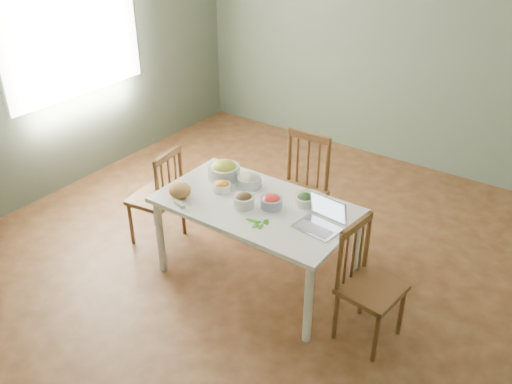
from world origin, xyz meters
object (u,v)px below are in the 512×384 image
Objects in this scene: dining_table at (256,242)px; laptop at (318,216)px; chair_far at (297,193)px; chair_left at (155,195)px; bread_boule at (180,190)px; chair_right at (372,287)px; bowl_squash at (224,170)px.

dining_table is 0.70m from laptop.
chair_far reaches higher than chair_left.
chair_left is 0.61m from bread_boule.
bread_boule is 0.57× the size of laptop.
dining_table is at bearing 25.11° from bread_boule.
chair_right is 0.59m from laptop.
bowl_squash is (-0.42, -0.45, 0.28)m from chair_far.
chair_far is at bearing 91.76° from dining_table.
chair_right is at bearing -0.37° from laptop.
bread_boule is (-0.53, -0.25, 0.40)m from dining_table.
bowl_squash is at bearing 78.10° from bread_boule.
bread_boule is at bearing -162.39° from laptop.
chair_right reaches higher than dining_table.
dining_table is 1.68× the size of chair_right.
laptop is (-0.47, 0.05, 0.36)m from chair_right.
chair_far reaches higher than dining_table.
chair_left is at bearing 95.80° from chair_right.
dining_table is 8.69× the size of bread_boule.
dining_table is 1.02m from chair_left.
laptop is (0.97, -0.20, 0.03)m from bowl_squash.
bowl_squash reaches higher than bread_boule.
dining_table is 4.95× the size of laptop.
dining_table is at bearing 84.52° from chair_left.
chair_left is (-1.02, -0.05, 0.10)m from dining_table.
dining_table is 1.01m from chair_right.
chair_far is at bearing 115.58° from chair_left.
bowl_squash is (0.09, 0.42, 0.02)m from bread_boule.
bread_boule is (-1.53, -0.17, 0.31)m from chair_right.
dining_table is at bearing -90.68° from chair_far.
chair_right is at bearing 6.24° from bread_boule.
bowl_squash is at bearing 158.13° from dining_table.
bowl_squash is (-1.44, 0.26, 0.33)m from chair_right.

